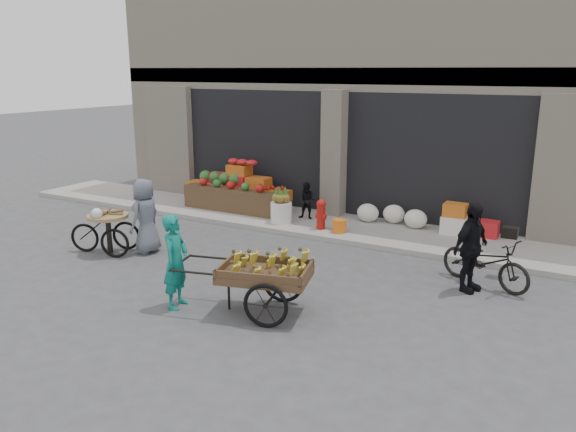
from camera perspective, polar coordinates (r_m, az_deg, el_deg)
The scene contains 15 objects.
ground at distance 10.55m, azimuth -6.93°, elevation -6.30°, with size 80.00×80.00×0.00m, color #424244.
sidewalk at distance 13.88m, azimuth 3.03°, elevation -0.80°, with size 18.00×2.20×0.12m, color gray.
building at distance 17.00m, azimuth 9.22°, elevation 13.18°, with size 14.00×6.45×7.00m.
fruit_display at distance 15.19m, azimuth -4.90°, elevation 2.89°, with size 3.10×1.12×1.24m.
pineapple_bin at distance 13.71m, azimuth -0.69°, elevation 0.37°, with size 0.52×0.52×0.50m, color silver.
fire_hydrant at distance 13.14m, azimuth 3.37°, elevation 0.31°, with size 0.22×0.22×0.71m.
orange_bucket at distance 12.95m, azimuth 5.24°, elevation -1.01°, with size 0.32×0.32×0.30m, color orange.
right_bay_goods at distance 13.46m, azimuth 14.24°, elevation -0.20°, with size 3.35×0.60×0.70m.
seated_person at distance 13.99m, azimuth 1.96°, elevation 1.55°, with size 0.45×0.35×0.93m, color black.
banana_cart at distance 8.81m, azimuth -2.67°, elevation -5.53°, with size 2.52×1.50×0.99m.
vendor_woman at distance 9.20m, azimuth -11.35°, elevation -4.54°, with size 0.57×0.37×1.55m, color #0F7365.
tricycle_cart at distance 12.31m, azimuth -17.81°, elevation -1.08°, with size 1.45×1.08×0.95m.
vendor_grey at distance 12.08m, azimuth -14.28°, elevation -0.01°, with size 0.77×0.50×1.58m, color slate.
bicycle at distance 10.60m, azimuth 19.42°, elevation -4.37°, with size 0.60×1.72×0.90m, color black.
cyclist at distance 10.15m, azimuth 18.07°, elevation -3.07°, with size 0.92×0.39×1.58m, color black.
Camera 1 is at (5.87, -7.92, 3.76)m, focal length 35.00 mm.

